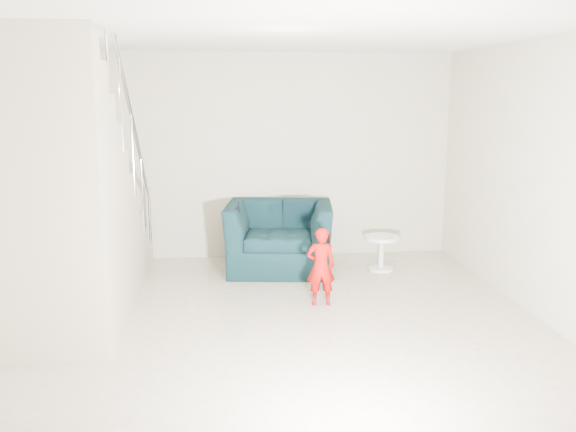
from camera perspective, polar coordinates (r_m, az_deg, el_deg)
The scene contains 12 objects.
floor at distance 5.76m, azimuth -0.23°, elevation -10.70°, with size 5.50×5.50×0.00m, color gray.
ceiling at distance 5.37m, azimuth -0.26°, elevation 17.11°, with size 5.50×5.50×0.00m, color silver.
back_wall at distance 8.12m, azimuth -2.21°, elevation 5.56°, with size 5.00×5.00×0.00m, color #AEA68D.
front_wall at distance 2.74m, azimuth 5.60°, elevation -5.79°, with size 5.00×5.00×0.00m, color #AEA68D.
right_wall at distance 6.17m, azimuth 23.54°, elevation 2.85°, with size 5.50×5.50×0.00m, color #AEA68D.
armchair at distance 7.60m, azimuth -0.82°, elevation -1.94°, with size 1.29×1.13×0.84m, color black.
toddler at distance 6.33m, azimuth 3.09°, elevation -4.74°, with size 0.30×0.20×0.82m, color #9B050A.
side_table at distance 7.68m, azimuth 8.73°, elevation -2.90°, with size 0.44×0.44×0.44m.
staircase at distance 6.16m, azimuth -19.62°, elevation -0.69°, with size 1.02×3.03×3.62m.
cushion at distance 7.87m, azimuth 0.94°, elevation 0.30°, with size 0.39×0.11×0.37m, color black.
throw at distance 7.50m, azimuth -4.75°, elevation -1.32°, with size 0.05×0.54×0.61m, color black.
phone at distance 6.24m, azimuth 3.82°, elevation -2.10°, with size 0.02×0.05×0.10m, color black.
Camera 1 is at (-0.54, -5.31, 2.15)m, focal length 38.00 mm.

